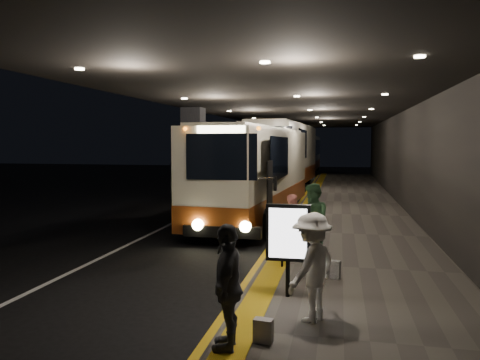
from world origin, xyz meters
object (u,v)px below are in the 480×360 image
(bag_plain, at_px, (263,331))
(stanchion_post, at_px, (282,245))
(passenger_boarding, at_px, (294,224))
(passenger_waiting_grey, at_px, (228,286))
(coach_third, at_px, (305,156))
(bag_polka, at_px, (333,269))
(coach_main, at_px, (256,177))
(coach_second, at_px, (284,159))
(passenger_waiting_white, at_px, (312,267))
(passenger_waiting_green, at_px, (313,221))
(info_sign, at_px, (288,235))

(bag_plain, bearing_deg, stanchion_post, 93.20)
(passenger_boarding, height_order, passenger_waiting_grey, passenger_waiting_grey)
(coach_third, height_order, bag_polka, coach_third)
(coach_main, distance_m, bag_polka, 8.87)
(coach_second, distance_m, coach_third, 17.53)
(coach_third, bearing_deg, bag_polka, -84.71)
(coach_third, xyz_separation_m, stanchion_post, (2.16, -36.66, -1.05))
(coach_second, distance_m, stanchion_post, 19.31)
(passenger_waiting_white, bearing_deg, bag_polka, -158.71)
(coach_main, xyz_separation_m, stanchion_post, (1.96, -7.53, -1.01))
(bag_polka, height_order, stanchion_post, stanchion_post)
(passenger_waiting_green, bearing_deg, coach_third, 166.02)
(coach_third, distance_m, stanchion_post, 36.74)
(coach_third, height_order, stanchion_post, coach_third)
(passenger_waiting_grey, relative_size, bag_plain, 5.18)
(passenger_waiting_grey, bearing_deg, stanchion_post, 170.89)
(coach_second, distance_m, passenger_waiting_green, 18.37)
(passenger_boarding, relative_size, stanchion_post, 1.49)
(coach_main, relative_size, stanchion_post, 10.96)
(coach_third, bearing_deg, info_sign, -86.07)
(passenger_waiting_white, height_order, passenger_waiting_grey, passenger_waiting_grey)
(coach_main, bearing_deg, stanchion_post, -71.67)
(coach_third, bearing_deg, passenger_waiting_white, -85.45)
(coach_main, bearing_deg, coach_third, 94.16)
(passenger_boarding, xyz_separation_m, passenger_waiting_grey, (-0.34, -5.79, 0.11))
(coach_second, height_order, coach_third, coach_second)
(coach_third, height_order, passenger_waiting_grey, coach_third)
(passenger_boarding, bearing_deg, info_sign, -177.97)
(bag_plain, relative_size, info_sign, 0.20)
(coach_main, distance_m, passenger_boarding, 6.53)
(bag_polka, distance_m, info_sign, 1.87)
(coach_second, height_order, bag_polka, coach_second)
(coach_third, xyz_separation_m, info_sign, (2.51, -38.70, -0.39))
(stanchion_post, bearing_deg, passenger_boarding, 84.88)
(passenger_waiting_green, distance_m, passenger_waiting_white, 4.13)
(coach_second, distance_m, bag_polka, 20.15)
(coach_second, height_order, info_sign, coach_second)
(passenger_waiting_green, xyz_separation_m, passenger_waiting_grey, (-0.85, -5.41, -0.05))
(bag_plain, bearing_deg, coach_third, 93.36)
(coach_second, bearing_deg, passenger_boarding, -79.58)
(bag_plain, bearing_deg, info_sign, 86.59)
(passenger_waiting_green, bearing_deg, coach_second, 170.56)
(passenger_waiting_white, bearing_deg, passenger_waiting_grey, -11.45)
(coach_third, relative_size, passenger_waiting_white, 6.49)
(coach_second, distance_m, passenger_waiting_white, 22.48)
(stanchion_post, bearing_deg, passenger_waiting_green, 58.08)
(passenger_boarding, bearing_deg, passenger_waiting_grey, 174.86)
(coach_main, xyz_separation_m, coach_third, (-0.20, 29.13, 0.04))
(coach_third, relative_size, bag_polka, 29.53)
(passenger_waiting_green, relative_size, stanchion_post, 1.81)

